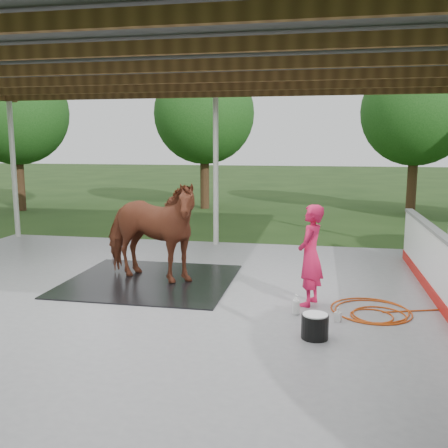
# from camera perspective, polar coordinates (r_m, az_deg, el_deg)

# --- Properties ---
(ground) EXTENTS (100.00, 100.00, 0.00)m
(ground) POSITION_cam_1_polar(r_m,az_deg,el_deg) (8.60, -7.45, -8.90)
(ground) COLOR #1E3814
(concrete_slab) EXTENTS (12.00, 10.00, 0.05)m
(concrete_slab) POSITION_cam_1_polar(r_m,az_deg,el_deg) (8.59, -7.45, -8.74)
(concrete_slab) COLOR slate
(concrete_slab) RESTS_ON ground
(pavilion_structure) EXTENTS (12.60, 10.60, 4.05)m
(pavilion_structure) POSITION_cam_1_polar(r_m,az_deg,el_deg) (8.27, -8.06, 18.19)
(pavilion_structure) COLOR beige
(pavilion_structure) RESTS_ON ground
(tree_belt) EXTENTS (28.00, 28.00, 5.80)m
(tree_belt) POSITION_cam_1_polar(r_m,az_deg,el_deg) (9.02, -4.22, 16.38)
(tree_belt) COLOR #382314
(tree_belt) RESTS_ON ground
(rubber_mat) EXTENTS (3.09, 2.90, 0.02)m
(rubber_mat) POSITION_cam_1_polar(r_m,az_deg,el_deg) (9.71, -8.44, -6.41)
(rubber_mat) COLOR black
(rubber_mat) RESTS_ON concrete_slab
(horse) EXTENTS (2.46, 1.61, 1.91)m
(horse) POSITION_cam_1_polar(r_m,az_deg,el_deg) (9.49, -8.57, -0.77)
(horse) COLOR brown
(horse) RESTS_ON rubber_mat
(handler) EXTENTS (0.56, 0.69, 1.65)m
(handler) POSITION_cam_1_polar(r_m,az_deg,el_deg) (8.18, 9.85, -3.55)
(handler) COLOR #C61543
(handler) RESTS_ON concrete_slab
(wash_bucket) EXTENTS (0.37, 0.37, 0.34)m
(wash_bucket) POSITION_cam_1_polar(r_m,az_deg,el_deg) (6.99, 10.35, -11.38)
(wash_bucket) COLOR black
(wash_bucket) RESTS_ON concrete_slab
(soap_bottle_a) EXTENTS (0.17, 0.17, 0.32)m
(soap_bottle_a) POSITION_cam_1_polar(r_m,az_deg,el_deg) (7.86, 8.22, -9.09)
(soap_bottle_a) COLOR silver
(soap_bottle_a) RESTS_ON concrete_slab
(soap_bottle_b) EXTENTS (0.12, 0.12, 0.21)m
(soap_bottle_b) POSITION_cam_1_polar(r_m,az_deg,el_deg) (7.70, 12.88, -10.05)
(soap_bottle_b) COLOR #338CD8
(soap_bottle_b) RESTS_ON concrete_slab
(hose_coil) EXTENTS (2.21, 1.28, 0.02)m
(hose_coil) POSITION_cam_1_polar(r_m,az_deg,el_deg) (8.24, 16.66, -9.60)
(hose_coil) COLOR #A63B0B
(hose_coil) RESTS_ON concrete_slab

